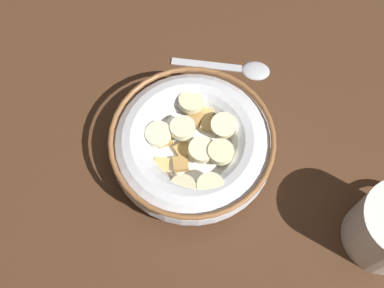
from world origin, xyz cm
name	(u,v)px	position (x,y,z in cm)	size (l,w,h in cm)	color
ground_plane	(192,158)	(0.00, 0.00, -1.00)	(95.65, 95.65, 2.00)	#472B19
cereal_bowl	(192,145)	(0.00, -0.03, 2.64)	(18.47, 18.47, 5.08)	silver
spoon	(242,68)	(12.27, 5.43, 0.34)	(10.22, 10.37, 0.80)	#B7B7BC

